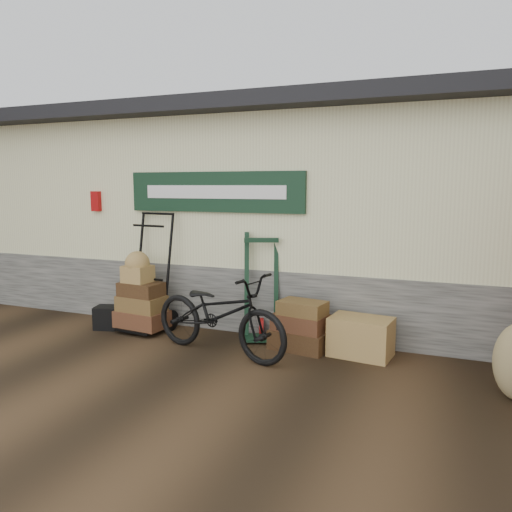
{
  "coord_description": "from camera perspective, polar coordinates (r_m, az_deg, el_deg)",
  "views": [
    {
      "loc": [
        2.79,
        -5.2,
        2.05
      ],
      "look_at": [
        0.34,
        0.9,
        1.11
      ],
      "focal_mm": 35.0,
      "sensor_mm": 36.0,
      "label": 1
    }
  ],
  "objects": [
    {
      "name": "station_building",
      "position": [
        8.43,
        2.45,
        5.19
      ],
      "size": [
        14.4,
        4.1,
        3.2
      ],
      "color": "#4C4C47",
      "rests_on": "ground"
    },
    {
      "name": "porter_trolley",
      "position": [
        7.2,
        -12.07,
        -1.64
      ],
      "size": [
        0.91,
        0.72,
        1.69
      ],
      "primitive_type": null,
      "rotation": [
        0.0,
        0.0,
        -0.1
      ],
      "color": "black",
      "rests_on": "ground"
    },
    {
      "name": "black_trunk",
      "position": [
        7.5,
        -16.64,
        -6.74
      ],
      "size": [
        0.39,
        0.36,
        0.33
      ],
      "primitive_type": "cube",
      "rotation": [
        0.0,
        0.0,
        0.28
      ],
      "color": "black",
      "rests_on": "ground"
    },
    {
      "name": "bicycle",
      "position": [
        6.05,
        -4.24,
        -6.05
      ],
      "size": [
        1.11,
        2.05,
        1.13
      ],
      "primitive_type": "imported",
      "rotation": [
        0.0,
        0.0,
        1.34
      ],
      "color": "black",
      "rests_on": "ground"
    },
    {
      "name": "suitcase_stack",
      "position": [
        6.31,
        5.06,
        -7.82
      ],
      "size": [
        0.77,
        0.56,
        0.63
      ],
      "primitive_type": null,
      "rotation": [
        0.0,
        0.0,
        -0.17
      ],
      "color": "#3A2212",
      "rests_on": "ground"
    },
    {
      "name": "green_barrow",
      "position": [
        6.63,
        0.62,
        -3.51
      ],
      "size": [
        0.63,
        0.59,
        1.42
      ],
      "primitive_type": null,
      "rotation": [
        0.0,
        0.0,
        0.36
      ],
      "color": "black",
      "rests_on": "ground"
    },
    {
      "name": "ground",
      "position": [
        6.25,
        -6.12,
        -11.04
      ],
      "size": [
        80.0,
        80.0,
        0.0
      ],
      "primitive_type": "plane",
      "color": "black",
      "rests_on": "ground"
    },
    {
      "name": "wicker_hamper",
      "position": [
        6.2,
        11.9,
        -9.02
      ],
      "size": [
        0.77,
        0.55,
        0.47
      ],
      "primitive_type": "cube",
      "rotation": [
        0.0,
        0.0,
        -0.12
      ],
      "color": "olive",
      "rests_on": "ground"
    }
  ]
}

